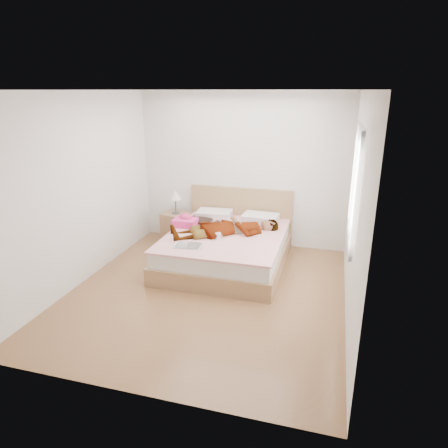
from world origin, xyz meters
name	(u,v)px	position (x,y,z in m)	size (l,w,h in m)	color
ground	(207,292)	(0.00, 0.00, 0.00)	(4.00, 4.00, 0.00)	#55351A
woman	(227,225)	(0.00, 1.01, 0.63)	(0.65, 1.72, 0.24)	white
hair	(201,219)	(-0.57, 1.46, 0.55)	(0.42, 0.51, 0.08)	black
phone	(204,213)	(-0.50, 1.41, 0.67)	(0.04, 0.08, 0.01)	silver
room_shell	(355,187)	(1.77, 0.30, 1.50)	(4.00, 4.00, 4.00)	white
bed	(227,246)	(0.00, 1.04, 0.28)	(1.80, 2.08, 1.00)	olive
towel	(185,221)	(-0.73, 1.14, 0.59)	(0.38, 0.32, 0.20)	#FF45A2
magazine	(188,245)	(-0.38, 0.31, 0.52)	(0.41, 0.29, 0.02)	white
coffee_mug	(218,235)	(-0.05, 0.72, 0.56)	(0.12, 0.10, 0.09)	silver
plush_toy	(203,232)	(-0.31, 0.77, 0.57)	(0.16, 0.22, 0.11)	black
nightstand	(176,225)	(-1.11, 1.67, 0.31)	(0.52, 0.48, 0.94)	#8C5C40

